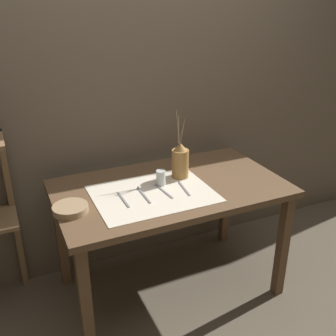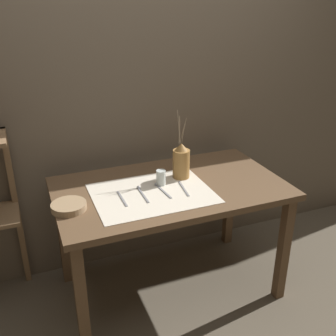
# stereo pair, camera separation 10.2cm
# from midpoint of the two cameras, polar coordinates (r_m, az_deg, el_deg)

# --- Properties ---
(ground_plane) EXTENTS (12.00, 12.00, 0.00)m
(ground_plane) POSITION_cam_midpoint_polar(r_m,az_deg,el_deg) (2.84, 1.35, -16.85)
(ground_plane) COLOR brown
(stone_wall_back) EXTENTS (7.00, 0.06, 2.40)m
(stone_wall_back) POSITION_cam_midpoint_polar(r_m,az_deg,el_deg) (2.71, -2.70, 9.93)
(stone_wall_back) COLOR brown
(stone_wall_back) RESTS_ON ground_plane
(wooden_table) EXTENTS (1.40, 0.81, 0.78)m
(wooden_table) POSITION_cam_midpoint_polar(r_m,az_deg,el_deg) (2.45, 1.50, -4.56)
(wooden_table) COLOR brown
(wooden_table) RESTS_ON ground_plane
(linen_cloth) EXTENTS (0.69, 0.52, 0.00)m
(linen_cloth) POSITION_cam_midpoint_polar(r_m,az_deg,el_deg) (2.31, -1.04, -3.69)
(linen_cloth) COLOR beige
(linen_cloth) RESTS_ON wooden_table
(pitcher_with_flowers) EXTENTS (0.11, 0.11, 0.43)m
(pitcher_with_flowers) POSITION_cam_midpoint_polar(r_m,az_deg,el_deg) (2.47, 3.11, 0.90)
(pitcher_with_flowers) COLOR olive
(pitcher_with_flowers) RESTS_ON wooden_table
(wooden_bowl) EXTENTS (0.19, 0.19, 0.04)m
(wooden_bowl) POSITION_cam_midpoint_polar(r_m,az_deg,el_deg) (2.19, -12.90, -5.47)
(wooden_bowl) COLOR #9E7F5B
(wooden_bowl) RESTS_ON wooden_table
(glass_tumbler_near) EXTENTS (0.06, 0.06, 0.09)m
(glass_tumbler_near) POSITION_cam_midpoint_polar(r_m,az_deg,el_deg) (2.39, 0.20, -1.42)
(glass_tumbler_near) COLOR silver
(glass_tumbler_near) RESTS_ON wooden_table
(fork_inner) EXTENTS (0.01, 0.19, 0.00)m
(fork_inner) POSITION_cam_midpoint_polar(r_m,az_deg,el_deg) (2.25, -5.39, -4.46)
(fork_inner) COLOR gray
(fork_inner) RESTS_ON wooden_table
(spoon_inner) EXTENTS (0.02, 0.21, 0.02)m
(spoon_inner) POSITION_cam_midpoint_polar(r_m,az_deg,el_deg) (2.33, -2.78, -3.31)
(spoon_inner) COLOR gray
(spoon_inner) RESTS_ON wooden_table
(spoon_outer) EXTENTS (0.04, 0.21, 0.02)m
(spoon_outer) POSITION_cam_midpoint_polar(r_m,az_deg,el_deg) (2.37, -0.05, -2.82)
(spoon_outer) COLOR gray
(spoon_outer) RESTS_ON wooden_table
(fork_outer) EXTENTS (0.04, 0.19, 0.00)m
(fork_outer) POSITION_cam_midpoint_polar(r_m,az_deg,el_deg) (2.36, 3.56, -3.04)
(fork_outer) COLOR gray
(fork_outer) RESTS_ON wooden_table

